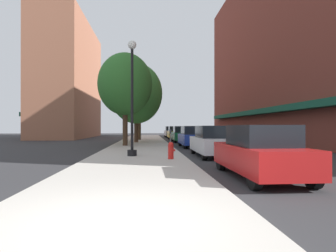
{
  "coord_description": "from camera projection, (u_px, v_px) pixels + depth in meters",
  "views": [
    {
      "loc": [
        0.51,
        -4.34,
        1.61
      ],
      "look_at": [
        2.47,
        21.9,
        1.67
      ],
      "focal_mm": 29.16,
      "sensor_mm": 36.0,
      "label": 1
    }
  ],
  "objects": [
    {
      "name": "ground_plane",
      "position": [
        190.0,
        146.0,
        22.53
      ],
      "size": [
        90.0,
        90.0,
        0.0
      ],
      "primitive_type": "plane",
      "color": "#2D2D30"
    },
    {
      "name": "sidewalk_slab",
      "position": [
        142.0,
        145.0,
        23.23
      ],
      "size": [
        4.8,
        50.0,
        0.12
      ],
      "primitive_type": "cube",
      "color": "#B7B2A8",
      "rests_on": "ground"
    },
    {
      "name": "building_right_brick",
      "position": [
        292.0,
        42.0,
        27.36
      ],
      "size": [
        6.8,
        40.0,
        20.26
      ],
      "color": "brown",
      "rests_on": "ground"
    },
    {
      "name": "building_far_background",
      "position": [
        70.0,
        82.0,
        40.38
      ],
      "size": [
        6.8,
        18.0,
        16.65
      ],
      "color": "#9E6047",
      "rests_on": "ground"
    },
    {
      "name": "lamppost",
      "position": [
        132.0,
        96.0,
        13.92
      ],
      "size": [
        0.48,
        0.48,
        5.9
      ],
      "color": "black",
      "rests_on": "sidewalk_slab"
    },
    {
      "name": "fire_hydrant",
      "position": [
        171.0,
        150.0,
        12.57
      ],
      "size": [
        0.33,
        0.26,
        0.79
      ],
      "color": "red",
      "rests_on": "sidewalk_slab"
    },
    {
      "name": "parking_meter_near",
      "position": [
        170.0,
        136.0,
        18.48
      ],
      "size": [
        0.14,
        0.09,
        1.31
      ],
      "color": "slate",
      "rests_on": "sidewalk_slab"
    },
    {
      "name": "tree_near",
      "position": [
        136.0,
        94.0,
        26.36
      ],
      "size": [
        5.06,
        5.06,
        7.61
      ],
      "color": "#422D1E",
      "rests_on": "sidewalk_slab"
    },
    {
      "name": "tree_mid",
      "position": [
        125.0,
        84.0,
        21.52
      ],
      "size": [
        4.28,
        4.28,
        7.31
      ],
      "color": "#422D1E",
      "rests_on": "sidewalk_slab"
    },
    {
      "name": "tree_far",
      "position": [
        139.0,
        100.0,
        31.21
      ],
      "size": [
        3.82,
        3.82,
        6.73
      ],
      "color": "#4C3823",
      "rests_on": "sidewalk_slab"
    },
    {
      "name": "car_red",
      "position": [
        259.0,
        152.0,
        8.53
      ],
      "size": [
        1.8,
        4.3,
        1.66
      ],
      "rotation": [
        0.0,
        0.0,
        0.02
      ],
      "color": "black",
      "rests_on": "ground"
    },
    {
      "name": "car_white",
      "position": [
        213.0,
        142.0,
        14.69
      ],
      "size": [
        1.8,
        4.3,
        1.66
      ],
      "rotation": [
        0.0,
        0.0,
        -0.04
      ],
      "color": "black",
      "rests_on": "ground"
    },
    {
      "name": "car_blue",
      "position": [
        192.0,
        137.0,
        21.38
      ],
      "size": [
        1.8,
        4.3,
        1.66
      ],
      "rotation": [
        0.0,
        0.0,
        0.0
      ],
      "color": "black",
      "rests_on": "ground"
    },
    {
      "name": "car_green",
      "position": [
        181.0,
        134.0,
        28.33
      ],
      "size": [
        1.8,
        4.3,
        1.66
      ],
      "rotation": [
        0.0,
        0.0,
        -0.01
      ],
      "color": "black",
      "rests_on": "ground"
    },
    {
      "name": "car_yellow",
      "position": [
        175.0,
        133.0,
        34.72
      ],
      "size": [
        1.8,
        4.3,
        1.66
      ],
      "rotation": [
        0.0,
        0.0,
        -0.01
      ],
      "color": "black",
      "rests_on": "ground"
    },
    {
      "name": "car_silver",
      "position": [
        171.0,
        132.0,
        41.18
      ],
      "size": [
        1.8,
        4.3,
        1.66
      ],
      "rotation": [
        0.0,
        0.0,
        0.02
      ],
      "color": "black",
      "rests_on": "ground"
    }
  ]
}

